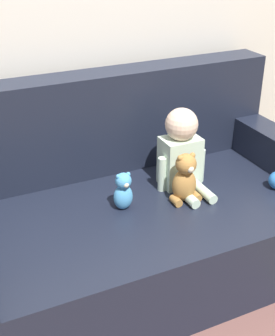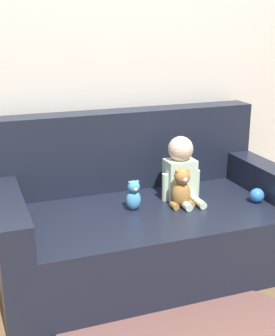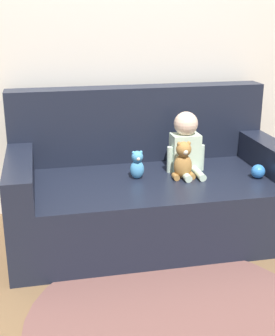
{
  "view_description": "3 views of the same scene",
  "coord_description": "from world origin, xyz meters",
  "px_view_note": "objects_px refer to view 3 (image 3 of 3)",
  "views": [
    {
      "loc": [
        -0.79,
        -1.65,
        1.55
      ],
      "look_at": [
        -0.01,
        0.0,
        0.58
      ],
      "focal_mm": 50.0,
      "sensor_mm": 36.0,
      "label": 1
    },
    {
      "loc": [
        -0.95,
        -2.41,
        1.47
      ],
      "look_at": [
        -0.08,
        -0.05,
        0.67
      ],
      "focal_mm": 50.0,
      "sensor_mm": 36.0,
      "label": 2
    },
    {
      "loc": [
        -0.66,
        -2.72,
        1.41
      ],
      "look_at": [
        -0.1,
        -0.08,
        0.5
      ],
      "focal_mm": 50.0,
      "sensor_mm": 36.0,
      "label": 3
    }
  ],
  "objects_px": {
    "person_baby": "(186,144)",
    "plush_toy_side": "(137,165)",
    "teddy_bear_brown": "(183,161)",
    "couch": "(148,187)",
    "toy_ball": "(258,171)"
  },
  "relations": [
    {
      "from": "couch",
      "to": "plush_toy_side",
      "type": "xyz_separation_m",
      "value": [
        -0.09,
        -0.09,
        0.19
      ]
    },
    {
      "from": "teddy_bear_brown",
      "to": "toy_ball",
      "type": "bearing_deg",
      "value": -11.6
    },
    {
      "from": "teddy_bear_brown",
      "to": "plush_toy_side",
      "type": "xyz_separation_m",
      "value": [
        -0.28,
        0.05,
        -0.02
      ]
    },
    {
      "from": "couch",
      "to": "toy_ball",
      "type": "distance_m",
      "value": 0.71
    },
    {
      "from": "person_baby",
      "to": "couch",
      "type": "bearing_deg",
      "value": 179.15
    },
    {
      "from": "couch",
      "to": "person_baby",
      "type": "xyz_separation_m",
      "value": [
        0.25,
        -0.0,
        0.28
      ]
    },
    {
      "from": "person_baby",
      "to": "teddy_bear_brown",
      "type": "distance_m",
      "value": 0.16
    },
    {
      "from": "couch",
      "to": "teddy_bear_brown",
      "type": "relative_size",
      "value": 7.35
    },
    {
      "from": "plush_toy_side",
      "to": "toy_ball",
      "type": "relative_size",
      "value": 2.07
    },
    {
      "from": "person_baby",
      "to": "toy_ball",
      "type": "distance_m",
      "value": 0.49
    },
    {
      "from": "toy_ball",
      "to": "couch",
      "type": "bearing_deg",
      "value": 160.27
    },
    {
      "from": "person_baby",
      "to": "toy_ball",
      "type": "xyz_separation_m",
      "value": [
        0.41,
        -0.23,
        -0.13
      ]
    },
    {
      "from": "couch",
      "to": "person_baby",
      "type": "relative_size",
      "value": 4.5
    },
    {
      "from": "person_baby",
      "to": "plush_toy_side",
      "type": "distance_m",
      "value": 0.36
    },
    {
      "from": "person_baby",
      "to": "plush_toy_side",
      "type": "xyz_separation_m",
      "value": [
        -0.34,
        -0.08,
        -0.09
      ]
    }
  ]
}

